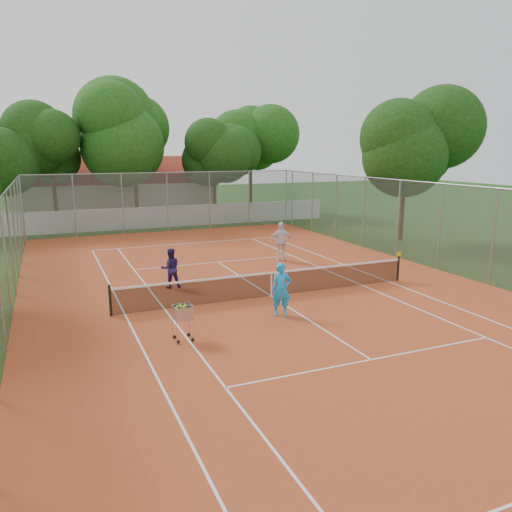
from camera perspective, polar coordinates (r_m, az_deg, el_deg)
name	(u,v)px	position (r m, az deg, el deg)	size (l,w,h in m)	color
ground	(271,297)	(19.13, 1.75, -4.68)	(120.00, 120.00, 0.00)	#163D10
court_pad	(271,297)	(19.12, 1.76, -4.65)	(18.00, 34.00, 0.02)	#AE4821
court_lines	(271,296)	(19.12, 1.76, -4.61)	(10.98, 23.78, 0.01)	white
tennis_net	(271,284)	(18.98, 1.76, -3.20)	(11.88, 0.10, 0.98)	black
perimeter_fence	(272,245)	(18.65, 1.79, 1.22)	(18.00, 34.00, 4.00)	slate
boundary_wall	(162,217)	(36.76, -10.71, 4.41)	(26.00, 0.30, 1.50)	white
clubhouse	(114,188)	(46.10, -15.93, 7.49)	(16.40, 9.00, 4.40)	beige
tropical_trees	(151,156)	(39.39, -11.91, 11.07)	(29.00, 19.00, 10.00)	#10330C
player_near	(281,290)	(16.72, 2.90, -3.85)	(0.66, 0.43, 1.81)	#1B9CEA
player_far_left	(171,268)	(20.37, -9.74, -1.39)	(0.79, 0.61, 1.62)	#241A4E
player_far_right	(281,241)	(25.06, 2.92, 1.68)	(1.15, 0.48, 1.96)	white
ball_hopper	(183,322)	(14.81, -8.35, -7.42)	(0.56, 0.56, 1.16)	#B7B7BE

